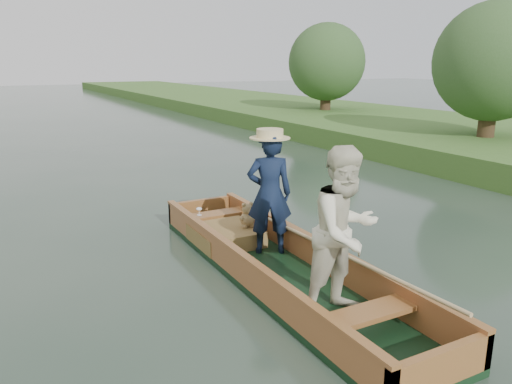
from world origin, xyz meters
name	(u,v)px	position (x,y,z in m)	size (l,w,h in m)	color
ground	(279,279)	(0.00, 0.00, 0.00)	(120.00, 120.00, 0.00)	#283D30
trees_far	(260,66)	(3.66, 7.24, 2.46)	(21.83, 11.72, 4.16)	#47331E
punt	(295,237)	(0.06, -0.23, 0.60)	(1.14, 5.00, 1.79)	black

